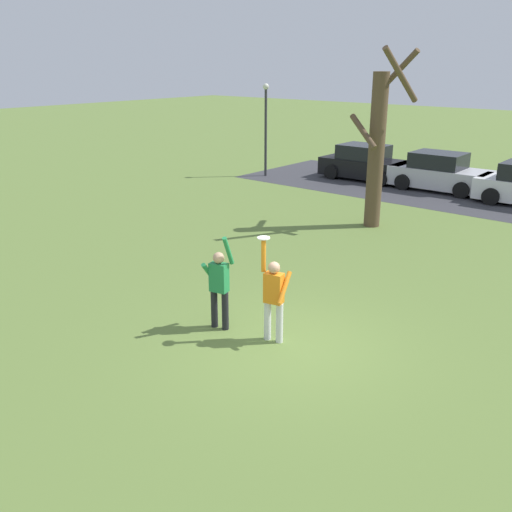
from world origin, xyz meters
name	(u,v)px	position (x,y,z in m)	size (l,w,h in m)	color
ground_plane	(289,345)	(0.00, 0.00, 0.00)	(120.00, 120.00, 0.00)	olive
person_catcher	(274,295)	(-0.34, -0.05, 0.98)	(0.57, 0.49, 2.08)	silver
person_defender	(219,284)	(-1.54, -0.31, 0.98)	(0.60, 0.52, 2.04)	black
frisbee_disc	(264,238)	(-0.56, -0.10, 2.09)	(0.24, 0.24, 0.02)	white
parked_car_black	(365,164)	(-7.11, 15.36, 0.73)	(4.12, 2.08, 1.59)	black
parked_car_silver	(440,173)	(-3.51, 15.34, 0.73)	(4.12, 2.08, 1.59)	#BCBCC1
parking_strip	(482,198)	(-1.54, 15.09, 0.00)	(21.17, 6.40, 0.01)	#38383D
bare_tree_tall	(378,144)	(-2.93, 8.59, 2.70)	(1.86, 1.94, 5.67)	brown
lamppost_by_lot	(266,121)	(-11.19, 13.09, 2.59)	(0.28, 0.28, 4.26)	#2D2D33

